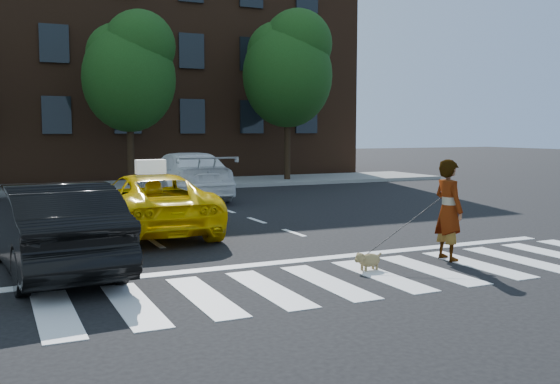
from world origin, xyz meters
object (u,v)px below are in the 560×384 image
black_sedan (54,227)px  dog (368,260)px  tree_right (288,64)px  woman (448,210)px  taxi (149,203)px  white_suv (185,176)px  tree_mid (130,67)px

black_sedan → dog: bearing=150.7°
tree_right → dog: 18.54m
tree_right → woman: bearing=-106.0°
tree_right → taxi: (-8.93, -11.17, -4.57)m
taxi → dog: size_ratio=8.71×
taxi → black_sedan: black_sedan is taller
white_suv → black_sedan: bearing=63.2°
taxi → black_sedan: (-2.37, -3.28, 0.06)m
tree_mid → black_sedan: tree_mid is taller
tree_mid → black_sedan: size_ratio=1.55×
taxi → black_sedan: bearing=54.6°
white_suv → woman: size_ratio=3.01×
tree_right → white_suv: 8.85m
dog → white_suv: bearing=81.5°
tree_right → dog: bearing=-111.5°
taxi → dog: bearing=114.3°
woman → black_sedan: bearing=74.6°
tree_mid → black_sedan: 15.62m
black_sedan → dog: (4.77, -2.15, -0.56)m
taxi → white_suv: bearing=-112.5°
tree_mid → tree_right: bearing=-0.0°
taxi → dog: 5.96m
tree_mid → taxi: size_ratio=1.43×
tree_mid → woman: tree_mid is taller
white_suv → woman: bearing=97.6°
white_suv → tree_right: bearing=-142.6°
tree_mid → woman: (2.28, -16.45, -3.93)m
tree_mid → white_suv: size_ratio=1.28×
black_sedan → woman: woman is taller
woman → taxi: bearing=40.1°
taxi → tree_right: bearing=-128.2°
white_suv → dog: white_suv is taller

